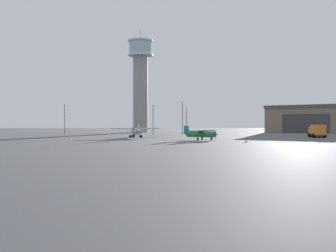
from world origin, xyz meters
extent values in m
plane|color=#545456|center=(0.00, 0.00, 0.00)|extent=(400.00, 400.00, 0.00)
cylinder|color=gray|center=(-7.69, 72.41, 13.43)|extent=(5.19, 5.19, 26.85)
cylinder|color=silver|center=(-7.69, 72.41, 27.15)|extent=(8.73, 8.73, 0.60)
cylinder|color=#99B7C6|center=(-7.69, 72.41, 29.69)|extent=(8.03, 8.03, 4.47)
cylinder|color=silver|center=(-7.69, 72.41, 32.17)|extent=(8.73, 8.73, 0.50)
cylinder|color=#38383D|center=(-7.69, 72.41, 34.42)|extent=(0.16, 0.16, 4.00)
cube|color=#7A6B56|center=(51.45, 66.12, 4.15)|extent=(32.51, 30.65, 8.29)
cube|color=brown|center=(51.45, 66.12, 8.79)|extent=(33.35, 31.49, 1.00)
cube|color=#38383A|center=(46.14, 59.29, 3.11)|extent=(12.17, 9.52, 6.22)
cylinder|color=#287A42|center=(5.21, 6.43, 1.10)|extent=(5.37, 3.93, 1.12)
cone|color=#38383D|center=(7.79, 4.83, 1.10)|extent=(1.10, 1.09, 0.78)
cube|color=#38383D|center=(7.79, 4.83, 1.10)|extent=(0.09, 0.11, 1.71)
cube|color=#287A42|center=(5.44, 6.29, 1.75)|extent=(5.92, 8.37, 0.18)
cylinder|color=teal|center=(4.68, 5.06, 1.38)|extent=(0.53, 0.79, 1.22)
cylinder|color=teal|center=(6.21, 7.51, 1.38)|extent=(0.53, 0.79, 1.22)
cube|color=#99B7C6|center=(6.13, 5.86, 1.41)|extent=(1.32, 1.28, 0.63)
cone|color=#287A42|center=(2.64, 8.04, 1.19)|extent=(1.52, 1.38, 0.84)
cube|color=teal|center=(2.64, 8.04, 1.91)|extent=(0.90, 0.62, 1.53)
cube|color=#287A42|center=(2.64, 8.04, 1.33)|extent=(2.12, 2.73, 0.09)
cylinder|color=black|center=(7.05, 5.29, 0.27)|extent=(0.41, 0.54, 0.54)
cylinder|color=black|center=(4.53, 5.69, 0.27)|extent=(0.41, 0.54, 0.54)
cylinder|color=black|center=(5.58, 7.37, 0.27)|extent=(0.41, 0.54, 0.54)
cylinder|color=#B7BABF|center=(-7.48, 19.18, 1.27)|extent=(2.63, 6.63, 1.29)
cone|color=#38383D|center=(-8.22, 22.61, 1.27)|extent=(1.08, 1.11, 0.90)
cube|color=#38383D|center=(-8.22, 22.61, 1.27)|extent=(0.12, 0.08, 1.98)
cube|color=#B7BABF|center=(-7.55, 19.49, 2.02)|extent=(10.51, 3.72, 0.21)
cylinder|color=white|center=(-5.92, 19.84, 1.59)|extent=(1.02, 0.30, 1.41)
cylinder|color=white|center=(-9.18, 19.14, 1.59)|extent=(1.02, 0.30, 1.41)
cube|color=#99B7C6|center=(-7.75, 20.41, 1.63)|extent=(1.25, 1.34, 0.73)
cone|color=#B7BABF|center=(-6.75, 15.76, 1.38)|extent=(1.25, 1.63, 0.97)
cube|color=white|center=(-6.75, 15.76, 2.21)|extent=(0.36, 1.15, 1.77)
cube|color=#B7BABF|center=(-6.75, 15.76, 1.53)|extent=(3.25, 1.57, 0.10)
cylinder|color=black|center=(-8.01, 21.63, 0.31)|extent=(0.65, 0.30, 0.63)
cylinder|color=black|center=(-6.32, 19.22, 0.31)|extent=(0.65, 0.30, 0.63)
cylinder|color=black|center=(-8.56, 18.74, 0.31)|extent=(0.65, 0.30, 0.63)
cube|color=#38383D|center=(32.27, 17.69, 0.62)|extent=(3.05, 6.87, 0.24)
cube|color=orange|center=(32.72, 20.04, 1.55)|extent=(2.60, 2.26, 1.63)
cube|color=#99B7C6|center=(32.88, 20.89, 1.88)|extent=(1.92, 0.44, 0.81)
cube|color=orange|center=(32.06, 16.63, 1.79)|extent=(3.09, 4.83, 2.10)
cylinder|color=black|center=(31.70, 20.16, 0.50)|extent=(1.03, 0.46, 1.00)
cylinder|color=black|center=(33.72, 19.78, 0.50)|extent=(1.03, 0.46, 1.00)
cylinder|color=black|center=(30.88, 15.93, 0.50)|extent=(1.03, 0.46, 1.00)
cylinder|color=black|center=(32.90, 15.54, 0.50)|extent=(1.03, 0.46, 1.00)
cylinder|color=#38383D|center=(-29.55, 50.89, 4.25)|extent=(0.18, 0.18, 8.51)
sphere|color=#F9E5B2|center=(-29.55, 50.89, 8.73)|extent=(0.44, 0.44, 0.44)
cylinder|color=#38383D|center=(-3.46, 43.26, 4.01)|extent=(0.18, 0.18, 8.03)
sphere|color=#F9E5B2|center=(-3.46, 43.26, 8.25)|extent=(0.44, 0.44, 0.44)
cylinder|color=#38383D|center=(6.81, 53.83, 3.88)|extent=(0.18, 0.18, 7.76)
sphere|color=#F9E5B2|center=(6.81, 53.83, 7.98)|extent=(0.44, 0.44, 0.44)
cylinder|color=#38383D|center=(4.80, 44.32, 4.51)|extent=(0.18, 0.18, 9.02)
sphere|color=#F9E5B2|center=(4.80, 44.32, 9.24)|extent=(0.44, 0.44, 0.44)
cube|color=black|center=(11.51, -3.12, 0.02)|extent=(0.36, 0.36, 0.04)
cone|color=orange|center=(11.51, -3.12, 0.32)|extent=(0.30, 0.30, 0.57)
cylinder|color=white|center=(11.51, -3.12, 0.35)|extent=(0.21, 0.21, 0.08)
cube|color=black|center=(-20.37, 13.02, 0.02)|extent=(0.36, 0.36, 0.04)
cone|color=orange|center=(-20.37, 13.02, 0.39)|extent=(0.30, 0.30, 0.69)
cylinder|color=white|center=(-20.37, 13.02, 0.42)|extent=(0.21, 0.21, 0.08)
cube|color=black|center=(21.48, 13.83, 0.02)|extent=(0.36, 0.36, 0.04)
cone|color=orange|center=(21.48, 13.83, 0.36)|extent=(0.30, 0.30, 0.65)
cylinder|color=white|center=(21.48, 13.83, 0.40)|extent=(0.21, 0.21, 0.08)
camera|label=1|loc=(-4.31, -68.00, 3.12)|focal=42.63mm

